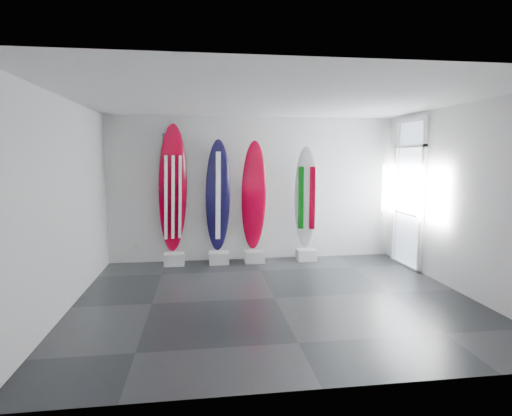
{
  "coord_description": "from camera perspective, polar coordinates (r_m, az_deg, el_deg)",
  "views": [
    {
      "loc": [
        -1.09,
        -5.93,
        2.15
      ],
      "look_at": [
        -0.1,
        1.4,
        1.23
      ],
      "focal_mm": 28.36,
      "sensor_mm": 36.0,
      "label": 1
    }
  ],
  "objects": [
    {
      "name": "wall_back",
      "position": [
        8.53,
        -0.32,
        2.69
      ],
      "size": [
        6.0,
        0.0,
        6.0
      ],
      "primitive_type": "plane",
      "rotation": [
        1.57,
        0.0,
        0.0
      ],
      "color": "white",
      "rests_on": "ground"
    },
    {
      "name": "floor",
      "position": [
        6.4,
        2.64,
        -12.57
      ],
      "size": [
        6.0,
        6.0,
        0.0
      ],
      "primitive_type": "plane",
      "color": "black",
      "rests_on": "ground"
    },
    {
      "name": "display_block_italy",
      "position": [
        8.64,
        7.12,
        -6.58
      ],
      "size": [
        0.4,
        0.3,
        0.24
      ],
      "primitive_type": "cube",
      "color": "silver",
      "rests_on": "floor"
    },
    {
      "name": "surfboard_navy",
      "position": [
        8.25,
        -5.38,
        1.69
      ],
      "size": [
        0.56,
        0.34,
        2.29
      ],
      "primitive_type": "ellipsoid",
      "rotation": [
        0.06,
        0.0,
        0.24
      ],
      "color": "black",
      "rests_on": "display_block_navy"
    },
    {
      "name": "ceiling",
      "position": [
        6.09,
        2.81,
        15.08
      ],
      "size": [
        6.0,
        6.0,
        0.0
      ],
      "primitive_type": "plane",
      "rotation": [
        3.14,
        0.0,
        0.0
      ],
      "color": "white",
      "rests_on": "wall_back"
    },
    {
      "name": "surfboard_swiss",
      "position": [
        8.32,
        -0.31,
        1.68
      ],
      "size": [
        0.53,
        0.34,
        2.27
      ],
      "primitive_type": "ellipsoid",
      "rotation": [
        0.1,
        0.0,
        0.05
      ],
      "color": "maroon",
      "rests_on": "display_block_swiss"
    },
    {
      "name": "surfboard_usa",
      "position": [
        8.25,
        -11.63,
        2.59
      ],
      "size": [
        0.66,
        0.51,
        2.58
      ],
      "primitive_type": "ellipsoid",
      "rotation": [
        0.09,
        0.0,
        0.38
      ],
      "color": "maroon",
      "rests_on": "display_block_usa"
    },
    {
      "name": "wall_left",
      "position": [
        6.26,
        -25.38,
        0.42
      ],
      "size": [
        0.0,
        5.0,
        5.0
      ],
      "primitive_type": "plane",
      "rotation": [
        1.57,
        0.0,
        1.57
      ],
      "color": "white",
      "rests_on": "ground"
    },
    {
      "name": "surfboard_italy",
      "position": [
        8.53,
        7.07,
        1.41
      ],
      "size": [
        0.52,
        0.33,
        2.16
      ],
      "primitive_type": "ellipsoid",
      "rotation": [
        0.05,
        0.0,
        -0.31
      ],
      "color": "silver",
      "rests_on": "display_block_italy"
    },
    {
      "name": "display_block_navy",
      "position": [
        8.37,
        -5.25,
        -7.01
      ],
      "size": [
        0.4,
        0.3,
        0.24
      ],
      "primitive_type": "cube",
      "color": "silver",
      "rests_on": "floor"
    },
    {
      "name": "display_block_usa",
      "position": [
        8.38,
        -11.44,
        -7.1
      ],
      "size": [
        0.4,
        0.3,
        0.24
      ],
      "primitive_type": "cube",
      "color": "silver",
      "rests_on": "floor"
    },
    {
      "name": "wall_outlet",
      "position": [
        8.71,
        -16.56,
        -5.16
      ],
      "size": [
        0.09,
        0.02,
        0.13
      ],
      "primitive_type": "cube",
      "color": "silver",
      "rests_on": "wall_back"
    },
    {
      "name": "display_block_swiss",
      "position": [
        8.43,
        -0.22,
        -6.87
      ],
      "size": [
        0.4,
        0.3,
        0.24
      ],
      "primitive_type": "cube",
      "color": "silver",
      "rests_on": "floor"
    },
    {
      "name": "balcony",
      "position": [
        9.37,
        27.67,
        -3.9
      ],
      "size": [
        2.8,
        2.2,
        1.2
      ],
      "primitive_type": null,
      "color": "slate",
      "rests_on": "ground"
    },
    {
      "name": "glass_door",
      "position": [
        8.54,
        20.73,
        1.74
      ],
      "size": [
        0.12,
        1.16,
        2.85
      ],
      "primitive_type": null,
      "color": "white",
      "rests_on": "floor"
    },
    {
      "name": "wall_front",
      "position": [
        3.66,
        9.82,
        -3.28
      ],
      "size": [
        6.0,
        0.0,
        6.0
      ],
      "primitive_type": "plane",
      "rotation": [
        -1.57,
        0.0,
        0.0
      ],
      "color": "white",
      "rests_on": "ground"
    },
    {
      "name": "wall_right",
      "position": [
        7.24,
        26.79,
        1.15
      ],
      "size": [
        0.0,
        5.0,
        5.0
      ],
      "primitive_type": "plane",
      "rotation": [
        1.57,
        0.0,
        -1.57
      ],
      "color": "white",
      "rests_on": "ground"
    }
  ]
}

